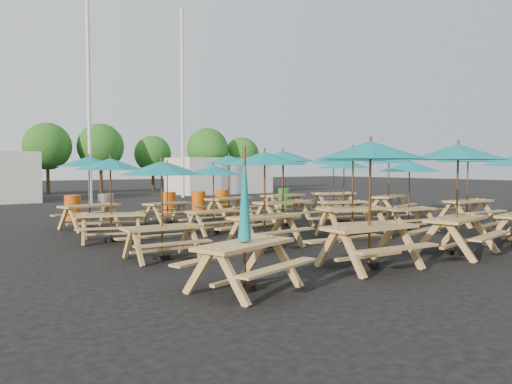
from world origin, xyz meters
TOP-DOWN VIEW (x-y plane):
  - ground at (0.00, 0.00)m, footprint 120.00×120.00m
  - picnic_unit_0 at (-5.64, -6.17)m, footprint 2.23×2.08m
  - picnic_unit_1 at (-5.58, -2.88)m, footprint 1.91×1.91m
  - picnic_unit_2 at (-5.64, 0.18)m, footprint 2.46×2.46m
  - picnic_unit_3 at (-5.32, 3.13)m, footprint 2.42×2.42m
  - picnic_unit_4 at (-2.64, -6.12)m, footprint 2.31×2.31m
  - picnic_unit_5 at (-2.88, -2.95)m, footprint 2.31×2.31m
  - picnic_unit_6 at (-2.59, 0.02)m, footprint 1.86×1.86m
  - picnic_unit_7 at (-2.57, 3.25)m, footprint 2.28×2.28m
  - picnic_unit_8 at (0.16, -6.21)m, footprint 2.60×2.60m
  - picnic_unit_9 at (0.20, -2.94)m, footprint 2.62×2.62m
  - picnic_unit_10 at (0.12, 0.14)m, footprint 2.36×2.36m
  - picnic_unit_11 at (-0.08, 3.17)m, footprint 2.58×2.58m
  - picnic_unit_13 at (2.51, -3.07)m, footprint 2.07×2.07m
  - picnic_unit_14 at (2.67, -0.13)m, footprint 2.37×2.37m
  - picnic_unit_15 at (2.68, 3.33)m, footprint 2.39×2.39m
  - picnic_unit_17 at (5.59, -3.09)m, footprint 2.23×2.23m
  - picnic_unit_18 at (5.55, 0.25)m, footprint 2.74×2.74m
  - picnic_unit_19 at (5.44, 3.25)m, footprint 2.49×2.49m
  - waste_bin_0 at (-5.05, 6.09)m, footprint 0.58×0.58m
  - waste_bin_1 at (-3.76, 6.24)m, footprint 0.58×0.58m
  - waste_bin_2 at (-1.19, 6.08)m, footprint 0.58×0.58m
  - waste_bin_3 at (0.12, 5.90)m, footprint 0.58×0.58m
  - waste_bin_4 at (1.53, 6.35)m, footprint 0.58×0.58m
  - waste_bin_5 at (4.76, 5.90)m, footprint 0.58×0.58m
  - mast_0 at (-2.00, 14.00)m, footprint 0.20×0.20m
  - mast_1 at (4.50, 16.00)m, footprint 0.20×0.20m
  - event_tent_1 at (9.00, 19.00)m, footprint 7.00×4.00m
  - tree_3 at (-1.75, 24.72)m, footprint 3.36×3.36m
  - tree_4 at (1.90, 24.26)m, footprint 3.41×3.41m
  - tree_5 at (6.22, 24.67)m, footprint 2.94×2.94m
  - tree_6 at (10.23, 22.90)m, footprint 3.38×3.38m
  - tree_7 at (13.63, 22.92)m, footprint 2.95×2.95m

SIDE VIEW (x-z plane):
  - ground at x=0.00m, z-range 0.00..0.00m
  - waste_bin_0 at x=-5.05m, z-range 0.00..0.94m
  - waste_bin_1 at x=-3.76m, z-range 0.00..0.94m
  - waste_bin_2 at x=-1.19m, z-range 0.00..0.94m
  - waste_bin_3 at x=0.12m, z-range 0.00..0.94m
  - waste_bin_4 at x=1.53m, z-range 0.00..0.94m
  - waste_bin_5 at x=4.76m, z-range 0.00..0.94m
  - picnic_unit_0 at x=-5.64m, z-range -0.21..2.13m
  - event_tent_1 at x=9.00m, z-range 0.00..2.60m
  - picnic_unit_6 at x=-2.59m, z-range 0.74..2.80m
  - picnic_unit_1 at x=-5.58m, z-range 0.77..2.91m
  - picnic_unit_13 at x=2.51m, z-range 0.78..2.95m
  - picnic_unit_7 at x=-2.57m, z-range 0.78..2.95m
  - picnic_unit_2 at x=-5.64m, z-range 0.81..3.05m
  - picnic_unit_14 at x=2.67m, z-range 0.81..3.08m
  - picnic_unit_3 at x=-5.32m, z-range 0.84..3.18m
  - picnic_unit_5 at x=-2.88m, z-range 0.86..3.25m
  - picnic_unit_11 at x=-0.08m, z-range 0.88..3.32m
  - picnic_unit_19 at x=5.44m, z-range 0.89..3.36m
  - picnic_unit_15 at x=2.68m, z-range 0.89..3.38m
  - picnic_unit_18 at x=5.55m, z-range 0.90..3.40m
  - picnic_unit_4 at x=-2.64m, z-range 0.91..3.43m
  - picnic_unit_8 at x=0.16m, z-range 0.91..3.44m
  - picnic_unit_9 at x=0.20m, z-range 0.91..3.45m
  - picnic_unit_10 at x=0.12m, z-range 0.91..3.45m
  - picnic_unit_17 at x=5.59m, z-range 0.91..3.45m
  - tree_5 at x=6.22m, z-range 0.75..5.20m
  - tree_7 at x=13.63m, z-range 0.75..5.23m
  - tree_3 at x=-1.75m, z-range 0.86..5.95m
  - tree_6 at x=10.23m, z-range 0.86..5.99m
  - tree_4 at x=1.90m, z-range 0.87..6.04m
  - mast_0 at x=-2.00m, z-range 0.00..12.00m
  - mast_1 at x=4.50m, z-range 0.00..12.00m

